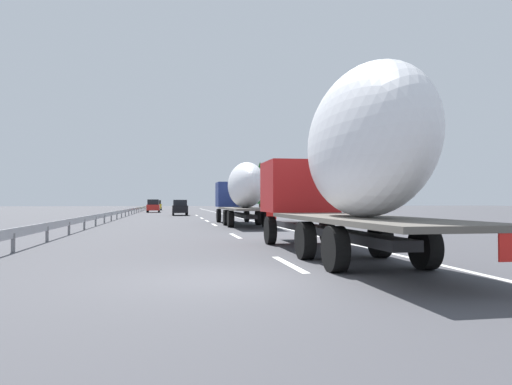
# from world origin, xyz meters

# --- Properties ---
(ground_plane) EXTENTS (260.00, 260.00, 0.00)m
(ground_plane) POSITION_xyz_m (40.00, 0.00, 0.00)
(ground_plane) COLOR #424247
(lane_stripe_0) EXTENTS (3.20, 0.20, 0.01)m
(lane_stripe_0) POSITION_xyz_m (2.00, -1.80, 0.00)
(lane_stripe_0) COLOR white
(lane_stripe_0) RESTS_ON ground_plane
(lane_stripe_1) EXTENTS (3.20, 0.20, 0.01)m
(lane_stripe_1) POSITION_xyz_m (12.03, -1.80, 0.00)
(lane_stripe_1) COLOR white
(lane_stripe_1) RESTS_ON ground_plane
(lane_stripe_2) EXTENTS (3.20, 0.20, 0.01)m
(lane_stripe_2) POSITION_xyz_m (22.73, -1.80, 0.00)
(lane_stripe_2) COLOR white
(lane_stripe_2) RESTS_ON ground_plane
(lane_stripe_3) EXTENTS (3.20, 0.20, 0.01)m
(lane_stripe_3) POSITION_xyz_m (29.37, -1.80, 0.00)
(lane_stripe_3) COLOR white
(lane_stripe_3) RESTS_ON ground_plane
(lane_stripe_4) EXTENTS (3.20, 0.20, 0.01)m
(lane_stripe_4) POSITION_xyz_m (36.18, -1.80, 0.00)
(lane_stripe_4) COLOR white
(lane_stripe_4) RESTS_ON ground_plane
(lane_stripe_5) EXTENTS (3.20, 0.20, 0.01)m
(lane_stripe_5) POSITION_xyz_m (45.66, -1.80, 0.00)
(lane_stripe_5) COLOR white
(lane_stripe_5) RESTS_ON ground_plane
(edge_line_right) EXTENTS (110.00, 0.20, 0.01)m
(edge_line_right) POSITION_xyz_m (45.00, -5.50, 0.00)
(edge_line_right) COLOR white
(edge_line_right) RESTS_ON ground_plane
(truck_lead) EXTENTS (13.69, 2.55, 4.11)m
(truck_lead) POSITION_xyz_m (21.69, -3.60, 2.35)
(truck_lead) COLOR navy
(truck_lead) RESTS_ON ground_plane
(truck_trailing) EXTENTS (12.93, 2.55, 4.97)m
(truck_trailing) POSITION_xyz_m (2.64, -3.60, 2.72)
(truck_trailing) COLOR #B21919
(truck_trailing) RESTS_ON ground_plane
(car_red_compact) EXTENTS (4.09, 1.87, 1.94)m
(car_red_compact) POSITION_xyz_m (62.16, 3.73, 0.96)
(car_red_compact) COLOR red
(car_red_compact) RESTS_ON ground_plane
(car_black_suv) EXTENTS (4.60, 1.77, 1.81)m
(car_black_suv) POSITION_xyz_m (46.13, 0.11, 0.92)
(car_black_suv) COLOR black
(car_black_suv) RESTS_ON ground_plane
(car_yellow_coupe) EXTENTS (4.19, 1.85, 1.90)m
(car_yellow_coupe) POSITION_xyz_m (80.93, 3.80, 0.95)
(car_yellow_coupe) COLOR gold
(car_yellow_coupe) RESTS_ON ground_plane
(car_white_van) EXTENTS (4.69, 1.78, 1.90)m
(car_white_van) POSITION_xyz_m (91.27, -0.27, 0.95)
(car_white_van) COLOR white
(car_white_van) RESTS_ON ground_plane
(road_sign) EXTENTS (0.10, 0.90, 2.92)m
(road_sign) POSITION_xyz_m (41.27, -6.70, 2.03)
(road_sign) COLOR gray
(road_sign) RESTS_ON ground_plane
(tree_0) EXTENTS (3.74, 3.74, 6.76)m
(tree_0) POSITION_xyz_m (76.08, -11.71, 4.02)
(tree_0) COLOR #472D19
(tree_0) RESTS_ON ground_plane
(tree_1) EXTENTS (3.48, 3.48, 6.57)m
(tree_1) POSITION_xyz_m (47.66, -9.74, 3.95)
(tree_1) COLOR #472D19
(tree_1) RESTS_ON ground_plane
(tree_2) EXTENTS (2.75, 2.75, 5.84)m
(tree_2) POSITION_xyz_m (25.94, -11.82, 3.78)
(tree_2) COLOR #472D19
(tree_2) RESTS_ON ground_plane
(guardrail_median) EXTENTS (94.00, 0.10, 0.76)m
(guardrail_median) POSITION_xyz_m (43.00, 6.00, 0.58)
(guardrail_median) COLOR #9EA0A5
(guardrail_median) RESTS_ON ground_plane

